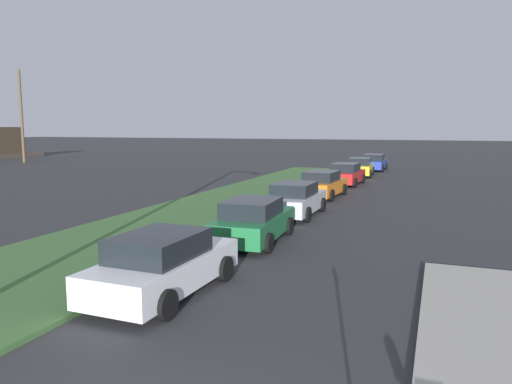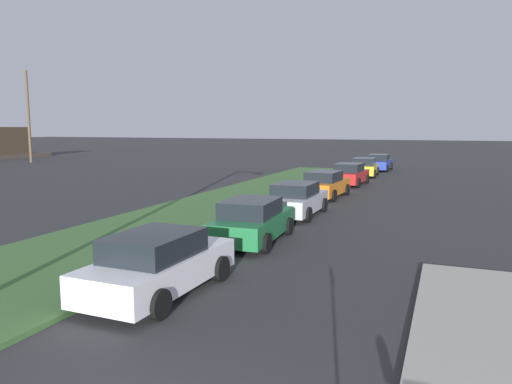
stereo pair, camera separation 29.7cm
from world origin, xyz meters
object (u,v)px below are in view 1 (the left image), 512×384
at_px(parked_car_green, 253,221).
at_px(parked_car_orange, 322,184).
at_px(parked_car_yellow, 360,167).
at_px(parked_car_silver, 295,199).
at_px(parked_car_red, 346,174).
at_px(distant_utility_pole, 22,117).
at_px(parked_car_white, 163,264).
at_px(parked_car_blue, 374,163).

height_order(parked_car_green, parked_car_orange, same).
bearing_deg(parked_car_yellow, parked_car_orange, 176.18).
xyz_separation_m(parked_car_silver, parked_car_yellow, (18.53, 0.02, 0.00)).
bearing_deg(parked_car_red, distant_utility_pole, 80.42).
xyz_separation_m(parked_car_silver, distant_utility_pole, (20.28, 36.93, 4.28)).
bearing_deg(parked_car_orange, parked_car_white, -176.19).
bearing_deg(parked_car_blue, parked_car_green, 179.98).
relative_size(parked_car_red, distant_utility_pole, 0.44).
xyz_separation_m(parked_car_silver, parked_car_blue, (24.08, -0.39, 0.00)).
xyz_separation_m(parked_car_green, parked_car_yellow, (23.78, 0.06, 0.00)).
bearing_deg(parked_car_blue, parked_car_orange, 178.87).
bearing_deg(parked_car_green, parked_car_yellow, -2.95).
distance_m(parked_car_white, parked_car_blue, 34.91).
height_order(parked_car_silver, parked_car_blue, same).
bearing_deg(parked_car_blue, parked_car_white, 179.94).
bearing_deg(parked_car_white, parked_car_red, 1.32).
bearing_deg(parked_car_orange, parked_car_blue, 1.57).
bearing_deg(parked_car_green, parked_car_orange, -1.95).
height_order(parked_car_blue, distant_utility_pole, distant_utility_pole).
distance_m(parked_car_orange, parked_car_red, 6.33).
height_order(parked_car_orange, distant_utility_pole, distant_utility_pole).
bearing_deg(parked_car_silver, parked_car_white, 179.86).
bearing_deg(parked_car_green, parked_car_red, -2.93).
height_order(parked_car_green, parked_car_silver, same).
bearing_deg(parked_car_red, parked_car_yellow, 2.80).
bearing_deg(parked_car_silver, parked_car_yellow, 0.11).
height_order(parked_car_green, parked_car_yellow, same).
bearing_deg(parked_car_orange, parked_car_red, 1.79).
bearing_deg(parked_car_yellow, parked_car_red, 177.01).
distance_m(parked_car_orange, parked_car_blue, 18.18).
bearing_deg(distant_utility_pole, parked_car_green, -124.62).
bearing_deg(parked_car_blue, parked_car_silver, 179.72).
bearing_deg(parked_car_red, parked_car_silver, -177.27).
distance_m(parked_car_green, parked_car_orange, 11.17).
bearing_deg(parked_car_orange, parked_car_green, -175.51).
distance_m(parked_car_green, distant_utility_pole, 45.14).
distance_m(parked_car_red, parked_car_yellow, 6.29).
relative_size(parked_car_white, parked_car_red, 0.99).
xyz_separation_m(parked_car_green, parked_car_red, (17.49, 0.05, 0.00)).
bearing_deg(parked_car_white, parked_car_orange, 1.87).
distance_m(parked_car_silver, parked_car_orange, 5.91).
distance_m(parked_car_white, distant_utility_pole, 48.44).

